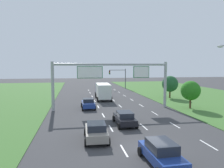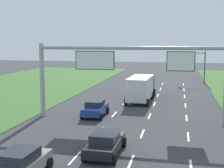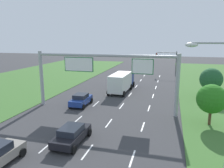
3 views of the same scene
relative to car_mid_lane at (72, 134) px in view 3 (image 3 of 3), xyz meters
name	(u,v)px [view 3 (image 3 of 3)]	position (x,y,z in m)	size (l,w,h in m)	color
lane_dashes_inner_left	(78,120)	(-1.69, 4.92, -0.75)	(0.14, 62.40, 0.01)	white
lane_dashes_inner_right	(109,123)	(1.81, 4.92, -0.75)	(0.14, 62.40, 0.01)	white
lane_dashes_slip	(143,127)	(5.31, 4.92, -0.75)	(0.14, 62.40, 0.01)	white
car_mid_lane	(72,134)	(0.00, 0.00, 0.00)	(2.10, 4.35, 1.45)	black
car_far_ahead	(81,100)	(-3.33, 9.76, 0.03)	(2.09, 4.02, 1.53)	navy
box_truck	(122,81)	(0.04, 18.85, 0.91)	(2.91, 8.66, 3.02)	navy
sign_gantry	(104,70)	(0.04, 8.89, 4.14)	(17.24, 0.44, 7.00)	#9EA0A5
traffic_light_mast	(168,59)	(6.86, 36.87, 3.12)	(4.76, 0.49, 5.60)	#47494F
street_lamp	(224,107)	(10.43, -3.50, 4.33)	(2.61, 0.32, 8.50)	#9EA0A5
roadside_tree_mid	(212,99)	(11.69, 7.08, 1.97)	(2.89, 2.89, 4.18)	#513823
roadside_tree_far	(211,79)	(13.27, 17.61, 2.10)	(3.14, 3.14, 4.43)	#513823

